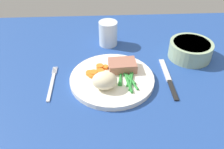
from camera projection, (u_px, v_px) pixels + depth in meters
dining_table at (114, 76)px, 79.33cm from camera, size 120.00×90.00×2.00cm
dinner_plate at (112, 79)px, 75.06cm from camera, size 26.24×26.24×1.60cm
meat_portion at (122, 65)px, 77.07cm from camera, size 8.99×6.71×2.90cm
mashed_potatoes at (105, 81)px, 69.17cm from camera, size 7.31×5.88×5.14cm
carrot_slices at (96, 72)px, 75.84cm from camera, size 7.18×6.60×1.22cm
green_beans at (128, 80)px, 72.79cm from camera, size 5.97×11.15×0.84cm
fork at (52, 83)px, 74.44cm from camera, size 1.44×16.60×0.40cm
knife at (169, 79)px, 75.96cm from camera, size 1.70×20.50×0.64cm
water_glass at (108, 35)px, 90.91cm from camera, size 6.98×6.98×9.25cm
salad_bowl at (190, 49)px, 84.27cm from camera, size 14.89×14.89×5.86cm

